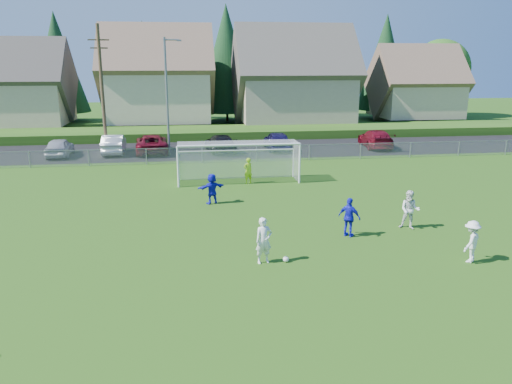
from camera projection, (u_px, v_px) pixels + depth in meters
ground at (291, 299)px, 15.67m from camera, size 160.00×160.00×0.00m
asphalt_lot at (224, 150)px, 42.01m from camera, size 60.00×60.00×0.00m
grass_embankment at (218, 133)px, 49.09m from camera, size 70.00×6.00×0.80m
soccer_ball at (286, 259)px, 18.55m from camera, size 0.22×0.22×0.22m
player_white_a at (264, 241)px, 18.29m from camera, size 0.72×0.56×1.74m
player_white_b at (410, 210)px, 22.04m from camera, size 1.06×0.99×1.75m
player_white_c at (471, 242)px, 18.40m from camera, size 1.17×1.11×1.59m
player_blue_a at (349, 217)px, 21.08m from camera, size 1.01×0.97×1.69m
player_blue_b at (212, 189)px, 25.98m from camera, size 1.56×1.00×1.60m
goalkeeper at (248, 171)px, 30.27m from camera, size 0.68×0.58×1.58m
car_a at (59, 147)px, 38.91m from camera, size 1.83×4.26×1.43m
car_b at (114, 144)px, 40.12m from camera, size 1.80×4.70×1.53m
car_c at (152, 143)px, 40.48m from camera, size 2.85×5.55×1.50m
car_d at (221, 144)px, 40.64m from camera, size 2.59×5.16×1.44m
car_e at (277, 141)px, 41.64m from camera, size 1.88×4.63×1.57m
car_g at (376, 139)px, 42.88m from camera, size 2.71×5.47×1.53m
soccer_goal at (238, 155)px, 30.63m from camera, size 7.42×1.90×2.50m
chainlink_fence at (230, 154)px, 36.58m from camera, size 52.06×0.06×1.20m
streetlight at (167, 93)px, 38.74m from camera, size 1.38×0.18×9.00m
utility_pole at (102, 89)px, 38.94m from camera, size 1.60×0.26×10.00m
houses_row at (230, 60)px, 54.73m from camera, size 53.90×11.45×13.27m
tree_row at (218, 64)px, 60.72m from camera, size 65.98×12.36×13.80m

